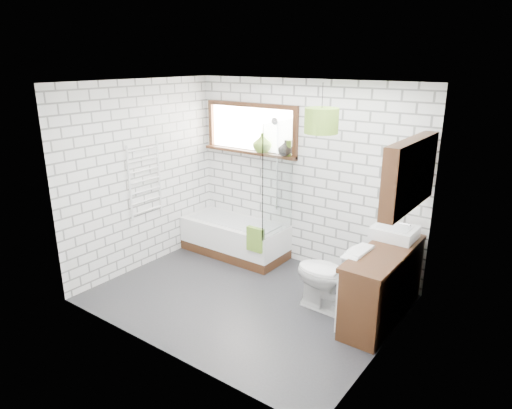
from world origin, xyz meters
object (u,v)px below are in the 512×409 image
Objects in this scene: pendant at (321,121)px; toilet at (330,276)px; bathtub at (235,237)px; vanity at (383,285)px; basin at (395,233)px.

toilet is at bearing -35.18° from pendant.
bathtub is at bearing 166.00° from pendant.
vanity is 0.62m from basin.
toilet is 2.26× the size of pendant.
vanity is 0.57m from toilet.
vanity is 2.99× the size of basin.
toilet reaches higher than vanity.
bathtub is at bearing 170.19° from vanity.
bathtub is 1.96m from toilet.
bathtub is 4.15× the size of pendant.
basin is at bearing -0.41° from bathtub.
basin is (2.33, -0.02, 0.62)m from bathtub.
basin is at bearing 98.59° from vanity.
pendant is at bearing 178.03° from vanity.
pendant is (-0.85, 0.03, 1.70)m from vanity.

